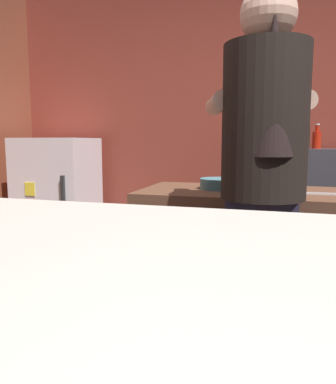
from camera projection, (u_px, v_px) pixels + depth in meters
wall_back at (277, 121)px, 3.39m from camera, size 5.20×0.10×2.70m
back_shelf at (301, 215)px, 3.16m from camera, size 0.89×0.36×1.11m
mini_fridge at (58, 201)px, 3.61m from camera, size 0.69×0.58×1.20m
bartender at (263, 177)px, 1.52m from camera, size 0.49×0.55×1.76m
mixing_bowl at (219, 184)px, 2.06m from camera, size 0.21×0.21×0.06m
chefs_knife at (324, 194)px, 1.84m from camera, size 0.24×0.04×0.01m
bottle_soy at (317, 139)px, 3.13m from camera, size 0.07×0.07×0.21m
bottle_vinegar at (278, 137)px, 3.08m from camera, size 0.07×0.07×0.26m
bottle_hot_sauce at (306, 136)px, 3.02m from camera, size 0.07×0.07×0.27m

